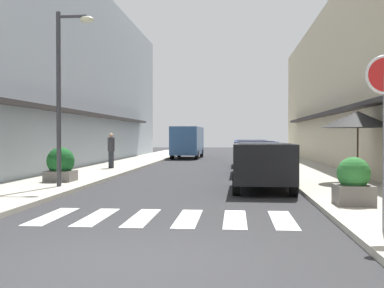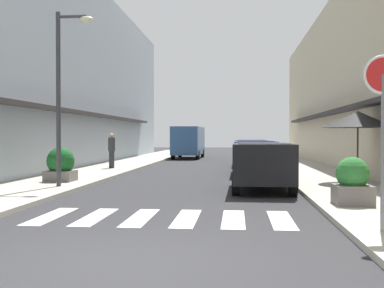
% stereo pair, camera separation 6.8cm
% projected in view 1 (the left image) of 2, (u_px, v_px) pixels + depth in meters
% --- Properties ---
extents(ground_plane, '(93.13, 93.13, 0.00)m').
position_uv_depth(ground_plane, '(206.00, 171.00, 23.16)').
color(ground_plane, '#2B2B2D').
extents(sidewalk_left, '(2.93, 59.27, 0.12)m').
position_uv_depth(sidewalk_left, '(109.00, 169.00, 23.59)').
color(sidewalk_left, '#ADA899').
rests_on(sidewalk_left, ground_plane).
extents(sidewalk_right, '(2.93, 59.27, 0.12)m').
position_uv_depth(sidewalk_right, '(306.00, 170.00, 22.73)').
color(sidewalk_right, '#ADA899').
rests_on(sidewalk_right, ground_plane).
extents(building_row_left, '(5.50, 40.10, 10.22)m').
position_uv_depth(building_row_left, '(40.00, 70.00, 24.97)').
color(building_row_left, '#939EA8').
rests_on(building_row_left, ground_plane).
extents(crosswalk, '(5.20, 2.20, 0.01)m').
position_uv_depth(crosswalk, '(165.00, 218.00, 9.75)').
color(crosswalk, silver).
rests_on(crosswalk, ground_plane).
extents(parked_car_near, '(1.86, 3.96, 1.47)m').
position_uv_depth(parked_car_near, '(263.00, 161.00, 14.66)').
color(parked_car_near, black).
rests_on(parked_car_near, ground_plane).
extents(parked_car_mid, '(1.84, 4.34, 1.47)m').
position_uv_depth(parked_car_mid, '(255.00, 153.00, 20.72)').
color(parked_car_mid, navy).
rests_on(parked_car_mid, ground_plane).
extents(parked_car_far, '(1.81, 4.02, 1.47)m').
position_uv_depth(parked_car_far, '(250.00, 150.00, 26.55)').
color(parked_car_far, navy).
rests_on(parked_car_far, ground_plane).
extents(delivery_van, '(2.11, 5.44, 2.37)m').
position_uv_depth(delivery_van, '(188.00, 140.00, 35.80)').
color(delivery_van, '#33598C').
rests_on(delivery_van, ground_plane).
extents(street_lamp, '(1.19, 0.28, 5.39)m').
position_uv_depth(street_lamp, '(64.00, 80.00, 14.75)').
color(street_lamp, '#38383D').
rests_on(street_lamp, sidewalk_left).
extents(cafe_umbrella, '(2.38, 2.38, 2.39)m').
position_uv_depth(cafe_umbrella, '(358.00, 120.00, 15.98)').
color(cafe_umbrella, '#262626').
rests_on(cafe_umbrella, sidewalk_right).
extents(planter_corner, '(0.82, 0.82, 1.09)m').
position_uv_depth(planter_corner, '(354.00, 182.00, 10.86)').
color(planter_corner, slate).
rests_on(planter_corner, sidewalk_right).
extents(planter_midblock, '(0.96, 0.96, 1.18)m').
position_uv_depth(planter_midblock, '(61.00, 165.00, 16.45)').
color(planter_midblock, slate).
rests_on(planter_midblock, sidewalk_left).
extents(pedestrian_walking_near, '(0.34, 0.34, 1.70)m').
position_uv_depth(pedestrian_walking_near, '(111.00, 150.00, 23.16)').
color(pedestrian_walking_near, '#282B33').
rests_on(pedestrian_walking_near, sidewalk_left).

